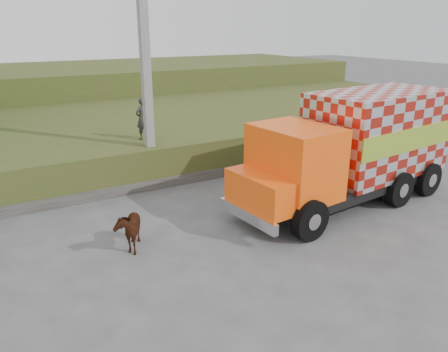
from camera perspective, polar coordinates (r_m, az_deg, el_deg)
ground at (r=13.32m, az=1.93°, el=-6.26°), size 120.00×120.00×0.00m
embankment at (r=21.76m, az=-12.12°, el=5.49°), size 40.00×12.00×1.50m
embankment_far at (r=33.10m, az=-18.92°, el=10.76°), size 40.00×12.00×3.00m
retaining_strip at (r=16.03m, az=-12.19°, el=-1.44°), size 16.00×0.50×0.40m
utility_pole at (r=15.84m, az=-10.14°, el=12.90°), size 1.20×0.30×8.00m
cargo_truck at (r=15.11m, az=16.74°, el=3.59°), size 8.36×3.50×3.64m
cow at (r=12.00m, az=-12.38°, el=-6.64°), size 1.11×1.51×1.16m
pedestrian at (r=17.20m, az=-10.62°, el=7.40°), size 0.70×0.58×1.63m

